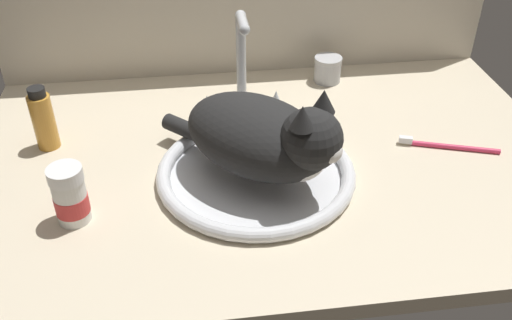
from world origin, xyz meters
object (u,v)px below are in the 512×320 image
toothbrush (446,146)px  sink_basin (256,173)px  pill_bottle (70,196)px  metal_jar (328,69)px  cat (266,137)px  faucet (242,79)px  amber_bottle (43,120)px

toothbrush → sink_basin: bearing=-173.3°
sink_basin → pill_bottle: bearing=-166.9°
metal_jar → cat: bearing=-118.6°
faucet → amber_bottle: 39.87cm
amber_bottle → sink_basin: bearing=-21.9°
toothbrush → pill_bottle: bearing=-170.4°
sink_basin → amber_bottle: (-39.27, 15.80, 4.97)cm
cat → pill_bottle: bearing=-170.0°
amber_bottle → cat: bearing=-23.0°
faucet → cat: (1.55, -23.58, 0.74)cm
toothbrush → faucet: bearing=155.5°
metal_jar → pill_bottle: (-53.32, -43.07, 1.84)cm
faucet → pill_bottle: size_ratio=2.23×
amber_bottle → pill_bottle: amber_bottle is taller
metal_jar → toothbrush: metal_jar is taller
sink_basin → amber_bottle: amber_bottle is taller
cat → pill_bottle: size_ratio=3.14×
amber_bottle → toothbrush: size_ratio=0.69×
metal_jar → toothbrush: size_ratio=0.34×
cat → toothbrush: 38.52cm
sink_basin → metal_jar: metal_jar is taller
metal_jar → pill_bottle: bearing=-141.1°
cat → toothbrush: (36.94, 6.04, -9.10)cm
metal_jar → pill_bottle: 68.57cm
metal_jar → amber_bottle: amber_bottle is taller
faucet → pill_bottle: 43.28cm
faucet → sink_basin: bearing=-90.0°
metal_jar → pill_bottle: size_ratio=0.61×
cat → toothbrush: size_ratio=1.75×
pill_bottle → sink_basin: bearing=13.1°
sink_basin → faucet: (0.00, 22.07, 7.83)cm
cat → pill_bottle: 33.90cm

